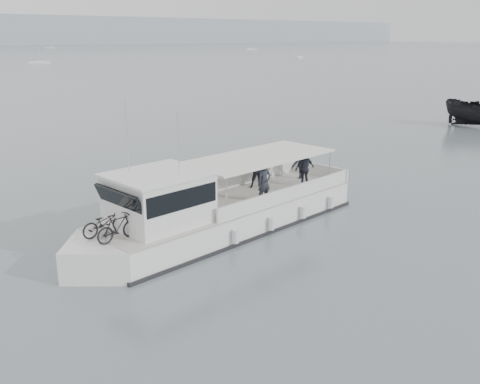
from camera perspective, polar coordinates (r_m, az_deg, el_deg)
ground at (r=25.89m, az=-2.33°, el=-2.52°), size 1400.00×1400.00×0.00m
tour_boat at (r=23.06m, az=-3.28°, el=-2.21°), size 15.13×5.25×6.29m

